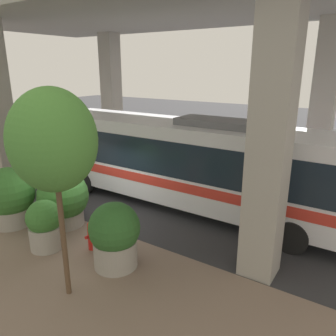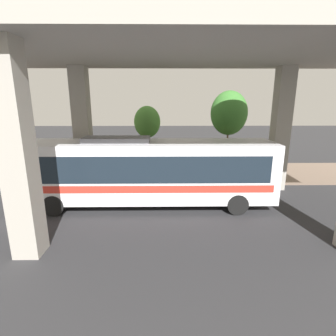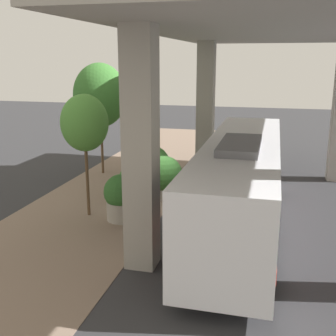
{
  "view_description": "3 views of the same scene",
  "coord_description": "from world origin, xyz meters",
  "views": [
    {
      "loc": [
        -7.18,
        -7.96,
        5.26
      ],
      "look_at": [
        1.86,
        -1.97,
        1.91
      ],
      "focal_mm": 35.0,
      "sensor_mm": 36.0,
      "label": 1
    },
    {
      "loc": [
        15.87,
        -1.02,
        5.29
      ],
      "look_at": [
        -0.64,
        -0.81,
        1.0
      ],
      "focal_mm": 28.0,
      "sensor_mm": 36.0,
      "label": 2
    },
    {
      "loc": [
        4.19,
        -17.14,
        6.16
      ],
      "look_at": [
        -0.14,
        -0.06,
        1.61
      ],
      "focal_mm": 45.0,
      "sensor_mm": 36.0,
      "label": 3
    }
  ],
  "objects": [
    {
      "name": "street_tree_far",
      "position": [
        -2.92,
        -2.25,
        3.78
      ],
      "size": [
        1.86,
        1.86,
        4.91
      ],
      "color": "brown",
      "rests_on": "ground"
    },
    {
      "name": "street_tree_near",
      "position": [
        -4.93,
        4.01,
        4.3
      ],
      "size": [
        2.85,
        2.85,
        6.02
      ],
      "color": "brown",
      "rests_on": "ground"
    },
    {
      "name": "planter_front",
      "position": [
        -1.53,
        2.26,
        1.03
      ],
      "size": [
        1.72,
        1.72,
        2.06
      ],
      "color": "#9E998E",
      "rests_on": "ground"
    },
    {
      "name": "fire_hydrant",
      "position": [
        -1.18,
        -1.25,
        0.47
      ],
      "size": [
        0.45,
        0.22,
        0.92
      ],
      "color": "red",
      "rests_on": "ground"
    },
    {
      "name": "ground_plane",
      "position": [
        0.0,
        0.0,
        0.0
      ],
      "size": [
        80.0,
        80.0,
        0.0
      ],
      "primitive_type": "plane",
      "color": "#2D2D30",
      "rests_on": "ground"
    },
    {
      "name": "planter_back",
      "position": [
        -1.88,
        -0.06,
        0.78
      ],
      "size": [
        1.04,
        1.04,
        1.55
      ],
      "color": "#9E998E",
      "rests_on": "ground"
    },
    {
      "name": "overpass",
      "position": [
        4.0,
        0.0,
        6.75
      ],
      "size": [
        9.4,
        19.58,
        7.71
      ],
      "color": "#9E998E",
      "rests_on": "ground"
    },
    {
      "name": "bus",
      "position": [
        3.15,
        -2.08,
        1.93
      ],
      "size": [
        2.69,
        12.85,
        3.55
      ],
      "color": "silver",
      "rests_on": "ground"
    },
    {
      "name": "planter_extra",
      "position": [
        -0.53,
        0.72,
        0.95
      ],
      "size": [
        1.72,
        1.72,
        1.94
      ],
      "color": "#9E998E",
      "rests_on": "ground"
    },
    {
      "name": "sidewalk_strip",
      "position": [
        -3.0,
        0.0,
        0.01
      ],
      "size": [
        6.0,
        40.0,
        0.02
      ],
      "color": "#7A6656",
      "rests_on": "ground"
    },
    {
      "name": "planter_middle",
      "position": [
        -1.42,
        -2.43,
        0.94
      ],
      "size": [
        1.39,
        1.39,
        1.86
      ],
      "color": "#9E998E",
      "rests_on": "ground"
    }
  ]
}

